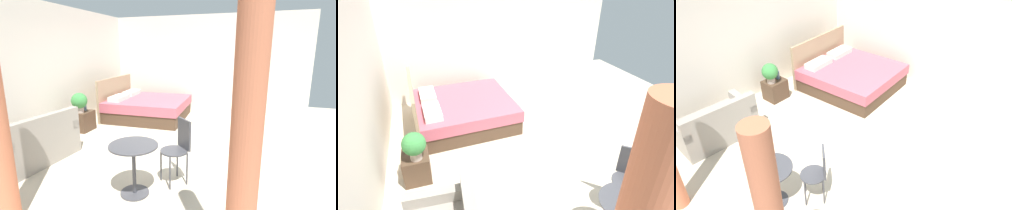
# 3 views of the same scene
# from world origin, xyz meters

# --- Properties ---
(ground_plane) EXTENTS (9.01, 8.77, 0.02)m
(ground_plane) POSITION_xyz_m (0.00, 0.00, -0.01)
(ground_plane) COLOR beige
(wall_back) EXTENTS (9.01, 0.12, 2.85)m
(wall_back) POSITION_xyz_m (0.00, 2.89, 1.42)
(wall_back) COLOR silver
(wall_back) RESTS_ON ground
(wall_right) EXTENTS (0.12, 5.77, 2.85)m
(wall_right) POSITION_xyz_m (3.01, 0.00, 1.42)
(wall_right) COLOR silver
(wall_right) RESTS_ON ground
(bed) EXTENTS (2.00, 2.13, 1.10)m
(bed) POSITION_xyz_m (1.66, 1.33, 0.30)
(bed) COLOR #473323
(bed) RESTS_ON ground
(couch) EXTENTS (1.46, 0.95, 0.84)m
(couch) POSITION_xyz_m (-1.50, 2.04, 0.29)
(couch) COLOR gray
(couch) RESTS_ON ground
(nightstand) EXTENTS (0.47, 0.41, 0.46)m
(nightstand) POSITION_xyz_m (0.16, 2.31, 0.23)
(nightstand) COLOR #473323
(nightstand) RESTS_ON ground
(potted_plant) EXTENTS (0.36, 0.36, 0.45)m
(potted_plant) POSITION_xyz_m (0.06, 2.28, 0.72)
(potted_plant) COLOR tan
(potted_plant) RESTS_ON nightstand
(vase) EXTENTS (0.09, 0.09, 0.18)m
(vase) POSITION_xyz_m (0.28, 2.32, 0.55)
(vase) COLOR slate
(vase) RESTS_ON nightstand
(balcony_table) EXTENTS (0.63, 0.63, 0.69)m
(balcony_table) POSITION_xyz_m (-1.81, 0.01, 0.48)
(balcony_table) COLOR #3F3F44
(balcony_table) RESTS_ON ground
(cafe_chair_near_window) EXTENTS (0.55, 0.55, 0.92)m
(cafe_chair_near_window) POSITION_xyz_m (-1.32, -0.46, 0.56)
(cafe_chair_near_window) COLOR #3F3F44
(cafe_chair_near_window) RESTS_ON ground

